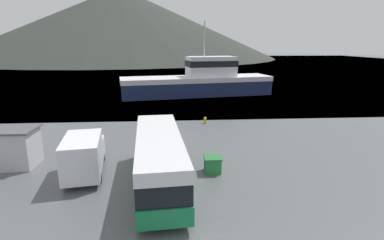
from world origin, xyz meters
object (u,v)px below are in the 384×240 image
object	(u,v)px
tour_bus	(159,158)
delivery_van	(84,154)
storage_bin	(213,164)
fishing_boat	(199,81)
dock_kiosk	(13,147)

from	to	relation	value
tour_bus	delivery_van	distance (m)	5.23
tour_bus	storage_bin	bearing A→B (deg)	22.16
tour_bus	storage_bin	world-z (taller)	tour_bus
delivery_van	storage_bin	world-z (taller)	delivery_van
storage_bin	tour_bus	bearing A→B (deg)	-153.12
delivery_van	tour_bus	bearing A→B (deg)	-31.45
fishing_boat	delivery_van	bearing A→B (deg)	150.98
tour_bus	delivery_van	world-z (taller)	tour_bus
tour_bus	fishing_boat	bearing A→B (deg)	75.81
fishing_boat	storage_bin	distance (m)	30.20
tour_bus	dock_kiosk	xyz separation A→B (m)	(-9.98, 3.62, -0.42)
tour_bus	delivery_van	bearing A→B (deg)	152.93
storage_bin	dock_kiosk	world-z (taller)	dock_kiosk
fishing_boat	dock_kiosk	size ratio (longest dim) A/B	7.70
fishing_boat	tour_bus	bearing A→B (deg)	160.28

